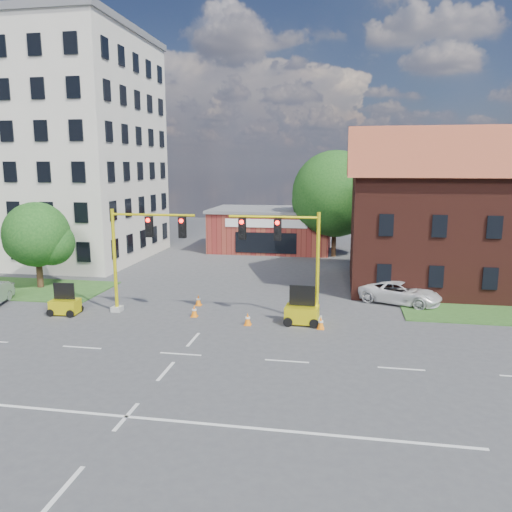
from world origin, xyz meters
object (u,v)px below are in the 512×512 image
at_px(signal_mast_west, 140,248).
at_px(signal_mast_east, 288,253).
at_px(trailer_east, 302,312).
at_px(trailer_west, 65,305).
at_px(pickup_white, 400,292).

xyz_separation_m(signal_mast_west, signal_mast_east, (8.71, 0.00, 0.00)).
xyz_separation_m(signal_mast_east, trailer_east, (0.86, -0.48, -3.27)).
bearing_deg(trailer_west, pickup_white, 11.54).
relative_size(signal_mast_east, trailer_east, 2.98).
distance_m(signal_mast_east, trailer_east, 3.41).
bearing_deg(signal_mast_east, trailer_east, -29.02).
bearing_deg(pickup_white, signal_mast_east, 146.89).
bearing_deg(trailer_west, trailer_east, -2.59).
bearing_deg(signal_mast_west, trailer_west, -166.18).
distance_m(signal_mast_west, pickup_white, 16.46).
xyz_separation_m(signal_mast_west, pickup_white, (15.41, 4.83, -3.21)).
bearing_deg(pickup_white, trailer_east, 153.35).
xyz_separation_m(signal_mast_west, trailer_west, (-4.40, -1.08, -3.35)).
height_order(signal_mast_west, pickup_white, signal_mast_west).
bearing_deg(pickup_white, trailer_west, 127.71).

